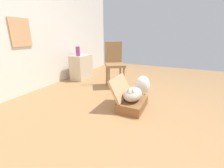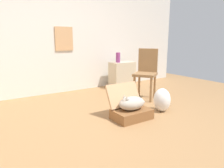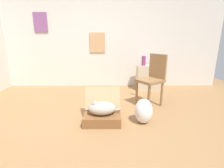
{
  "view_description": "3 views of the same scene",
  "coord_description": "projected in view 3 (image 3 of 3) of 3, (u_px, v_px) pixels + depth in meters",
  "views": [
    {
      "loc": [
        -1.91,
        -0.54,
        1.12
      ],
      "look_at": [
        0.12,
        0.41,
        0.39
      ],
      "focal_mm": 24.11,
      "sensor_mm": 36.0,
      "label": 1
    },
    {
      "loc": [
        -1.67,
        -2.23,
        1.18
      ],
      "look_at": [
        0.1,
        0.49,
        0.47
      ],
      "focal_mm": 33.92,
      "sensor_mm": 36.0,
      "label": 2
    },
    {
      "loc": [
        0.31,
        -2.16,
        1.23
      ],
      "look_at": [
        0.35,
        0.61,
        0.48
      ],
      "focal_mm": 26.04,
      "sensor_mm": 36.0,
      "label": 3
    }
  ],
  "objects": [
    {
      "name": "side_table",
      "position": [
        148.0,
        77.0,
        4.12
      ],
      "size": [
        0.57,
        0.35,
        0.62
      ],
      "primitive_type": "cube",
      "color": "beige",
      "rests_on": "ground"
    },
    {
      "name": "cat",
      "position": [
        102.0,
        108.0,
        2.43
      ],
      "size": [
        0.5,
        0.28,
        0.23
      ],
      "color": "#B2A899",
      "rests_on": "suitcase_base"
    },
    {
      "name": "suitcase_lid",
      "position": [
        103.0,
        98.0,
        2.61
      ],
      "size": [
        0.55,
        0.2,
        0.35
      ],
      "primitive_type": "cube",
      "rotation": [
        1.09,
        0.0,
        0.0
      ],
      "color": "tan",
      "rests_on": "suitcase_base"
    },
    {
      "name": "plastic_bag_white",
      "position": [
        144.0,
        111.0,
        2.45
      ],
      "size": [
        0.27,
        0.28,
        0.38
      ],
      "primitive_type": "ellipsoid",
      "color": "white",
      "rests_on": "ground"
    },
    {
      "name": "wall_back",
      "position": [
        98.0,
        37.0,
        4.24
      ],
      "size": [
        6.4,
        0.15,
        2.6
      ],
      "color": "silver",
      "rests_on": "ground"
    },
    {
      "name": "chair",
      "position": [
        153.0,
        78.0,
        3.07
      ],
      "size": [
        0.58,
        0.57,
        0.98
      ],
      "rotation": [
        0.0,
        0.0,
        -0.97
      ],
      "color": "olive",
      "rests_on": "ground"
    },
    {
      "name": "ground_plane",
      "position": [
        89.0,
        126.0,
        2.4
      ],
      "size": [
        7.68,
        7.68,
        0.0
      ],
      "primitive_type": "plane",
      "color": "#9E7247",
      "rests_on": "ground"
    },
    {
      "name": "suitcase_base",
      "position": [
        102.0,
        118.0,
        2.47
      ],
      "size": [
        0.55,
        0.37,
        0.15
      ],
      "primitive_type": "cube",
      "color": "brown",
      "rests_on": "ground"
    },
    {
      "name": "vase_tall",
      "position": [
        144.0,
        61.0,
        3.98
      ],
      "size": [
        0.1,
        0.1,
        0.23
      ],
      "primitive_type": "cylinder",
      "color": "#8C387A",
      "rests_on": "side_table"
    }
  ]
}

